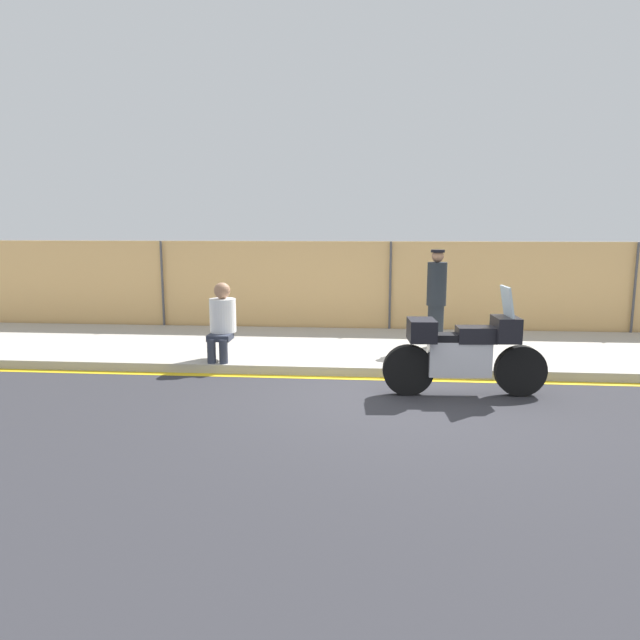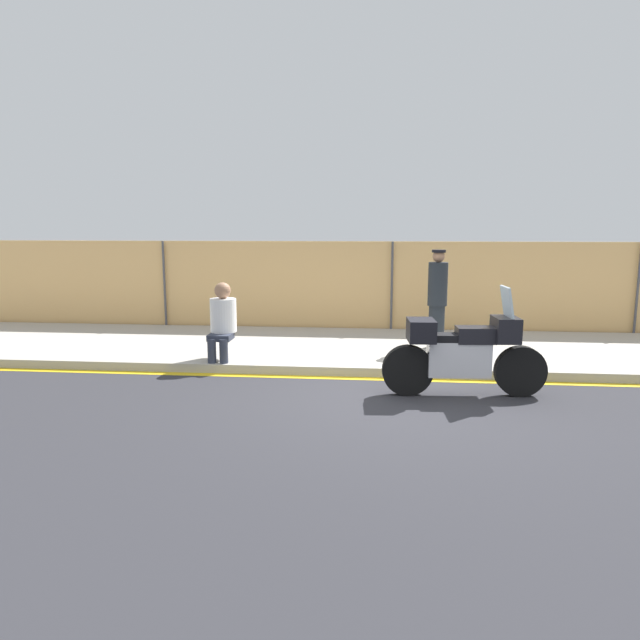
% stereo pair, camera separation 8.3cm
% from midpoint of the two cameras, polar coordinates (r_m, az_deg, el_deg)
% --- Properties ---
extents(ground_plane, '(120.00, 120.00, 0.00)m').
position_cam_midpoint_polar(ground_plane, '(8.00, 7.68, -7.69)').
color(ground_plane, '#2D2D33').
extents(sidewalk, '(37.18, 3.53, 0.15)m').
position_cam_midpoint_polar(sidewalk, '(10.68, 7.02, -2.91)').
color(sidewalk, '#ADA89E').
rests_on(sidewalk, ground_plane).
extents(curb_paint_stripe, '(37.18, 0.18, 0.01)m').
position_cam_midpoint_polar(curb_paint_stripe, '(8.90, 7.41, -5.89)').
color(curb_paint_stripe, gold).
rests_on(curb_paint_stripe, ground_plane).
extents(storefront_fence, '(35.32, 0.17, 2.01)m').
position_cam_midpoint_polar(storefront_fence, '(12.36, 6.82, 3.15)').
color(storefront_fence, '#E5B26B').
rests_on(storefront_fence, ground_plane).
extents(motorcycle, '(2.26, 0.58, 1.53)m').
position_cam_midpoint_polar(motorcycle, '(8.12, 13.86, -3.09)').
color(motorcycle, black).
rests_on(motorcycle, ground_plane).
extents(officer_standing, '(0.35, 0.35, 1.77)m').
position_cam_midpoint_polar(officer_standing, '(10.47, 11.33, 2.20)').
color(officer_standing, '#1E2328').
rests_on(officer_standing, sidewalk).
extents(person_seated_on_curb, '(0.44, 0.68, 1.27)m').
position_cam_midpoint_polar(person_seated_on_curb, '(9.57, -10.02, 0.23)').
color(person_seated_on_curb, '#2D3342').
rests_on(person_seated_on_curb, sidewalk).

